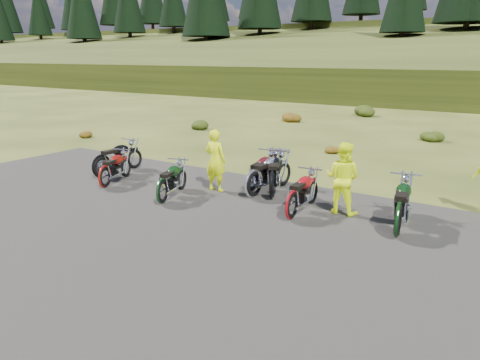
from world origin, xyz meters
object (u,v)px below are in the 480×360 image
Objects in this scene: motorcycle_0 at (102,179)px; motorcycle_3 at (253,198)px; motorcycle_7 at (396,238)px; person_middle at (215,161)px.

motorcycle_3 is at bearing -80.34° from motorcycle_0.
motorcycle_0 is 0.96× the size of motorcycle_7.
motorcycle_0 is 5.47m from motorcycle_3.
motorcycle_0 is 4.26m from person_middle.
motorcycle_7 reaches higher than motorcycle_0.
motorcycle_3 is 1.25× the size of person_middle.
person_middle is (-1.33, -0.02, 0.93)m from motorcycle_3.
person_middle is (4.06, 0.88, 0.93)m from motorcycle_0.
motorcycle_7 is 1.23× the size of person_middle.
person_middle reaches higher than motorcycle_7.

